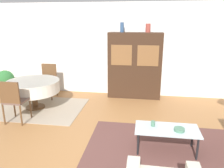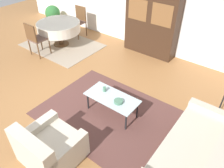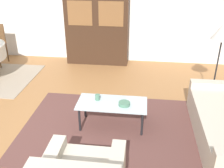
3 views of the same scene
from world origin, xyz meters
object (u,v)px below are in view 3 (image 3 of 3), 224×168
bowl (124,104)px  coffee_table (112,105)px  floor_lamp (223,35)px  display_cabinet (97,26)px  cup (98,97)px

bowl → coffee_table: bearing=165.1°
floor_lamp → bowl: (-1.57, -1.14, -0.81)m
coffee_table → bowl: 0.21m
display_cabinet → cup: 2.77m
floor_lamp → cup: 2.38m
coffee_table → display_cabinet: (-0.70, 2.75, 0.56)m
floor_lamp → bowl: size_ratio=8.42×
bowl → display_cabinet: bearing=107.7°
floor_lamp → cup: (-2.00, -1.03, -0.79)m
display_cabinet → floor_lamp: bearing=-33.9°
floor_lamp → cup: bearing=-152.9°
coffee_table → bowl: bowl is taller
cup → bowl: size_ratio=0.54×
cup → display_cabinet: bearing=99.8°
display_cabinet → bowl: display_cabinet is taller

